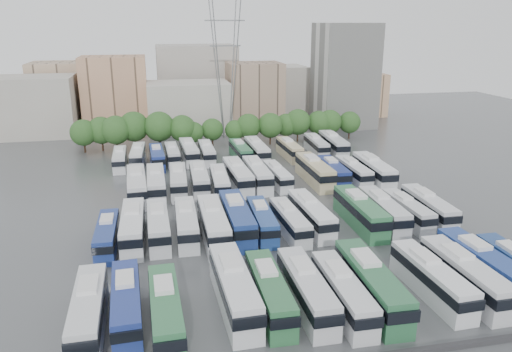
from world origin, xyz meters
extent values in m
plane|color=#424447|center=(0.00, 0.00, 0.00)|extent=(220.00, 220.00, 0.00)
cylinder|color=black|center=(-29.27, 42.02, 1.14)|extent=(0.36, 0.36, 2.29)
sphere|color=#234C1E|center=(-29.27, 42.02, 4.25)|extent=(5.49, 5.49, 5.49)
cylinder|color=black|center=(-25.74, 42.75, 1.20)|extent=(0.36, 0.36, 2.39)
sphere|color=#234C1E|center=(-25.74, 42.75, 4.44)|extent=(5.74, 5.74, 5.74)
cylinder|color=black|center=(-22.66, 41.25, 1.26)|extent=(0.36, 0.36, 2.52)
sphere|color=#234C1E|center=(-22.66, 41.25, 4.68)|extent=(6.04, 6.04, 6.04)
cylinder|color=black|center=(-19.02, 42.83, 1.33)|extent=(0.36, 0.36, 2.67)
sphere|color=#234C1E|center=(-19.02, 42.83, 4.95)|extent=(6.40, 6.40, 6.40)
cylinder|color=black|center=(-13.72, 41.82, 1.33)|extent=(0.36, 0.36, 2.66)
sphere|color=#234C1E|center=(-13.72, 41.82, 4.94)|extent=(6.39, 6.39, 6.39)
cylinder|color=black|center=(-8.90, 41.32, 1.19)|extent=(0.36, 0.36, 2.39)
sphere|color=#234C1E|center=(-8.90, 41.32, 4.43)|extent=(5.73, 5.73, 5.73)
cylinder|color=black|center=(-6.45, 41.60, 0.93)|extent=(0.36, 0.36, 1.85)
sphere|color=#234C1E|center=(-6.45, 41.60, 3.44)|extent=(4.44, 4.44, 4.44)
cylinder|color=black|center=(-2.35, 42.19, 1.01)|extent=(0.36, 0.36, 2.01)
sphere|color=#234C1E|center=(-2.35, 42.19, 3.73)|extent=(4.83, 4.83, 4.83)
cylinder|color=black|center=(2.61, 41.90, 0.92)|extent=(0.36, 0.36, 1.84)
sphere|color=#234C1E|center=(2.61, 41.90, 3.42)|extent=(4.43, 4.43, 4.43)
cylinder|color=black|center=(5.62, 41.74, 1.14)|extent=(0.36, 0.36, 2.28)
sphere|color=#234C1E|center=(5.62, 41.74, 4.23)|extent=(5.47, 5.47, 5.47)
cylinder|color=black|center=(10.47, 41.17, 1.16)|extent=(0.36, 0.36, 2.32)
sphere|color=#234C1E|center=(10.47, 41.17, 4.30)|extent=(5.56, 5.56, 5.56)
cylinder|color=black|center=(14.57, 42.82, 1.06)|extent=(0.36, 0.36, 2.12)
sphere|color=#234C1E|center=(14.57, 42.82, 3.94)|extent=(5.09, 5.09, 5.09)
cylinder|color=black|center=(17.21, 42.52, 1.22)|extent=(0.36, 0.36, 2.44)
sphere|color=#234C1E|center=(17.21, 42.52, 4.53)|extent=(5.85, 5.85, 5.85)
cylinder|color=black|center=(22.21, 42.59, 1.12)|extent=(0.36, 0.36, 2.25)
sphere|color=#234C1E|center=(22.21, 42.59, 4.18)|extent=(5.40, 5.40, 5.40)
cylinder|color=black|center=(24.98, 42.84, 1.14)|extent=(0.36, 0.36, 2.28)
sphere|color=#234C1E|center=(24.98, 42.84, 4.23)|extent=(5.47, 5.47, 5.47)
cylinder|color=black|center=(29.79, 42.75, 1.06)|extent=(0.36, 0.36, 2.11)
sphere|color=#234C1E|center=(29.79, 42.75, 3.92)|extent=(5.06, 5.06, 5.06)
cube|color=#9E998E|center=(-42.00, 62.00, 7.00)|extent=(18.00, 14.00, 14.00)
cube|color=tan|center=(-24.00, 68.00, 9.00)|extent=(16.00, 12.00, 18.00)
cube|color=#ADA89E|center=(-6.00, 60.00, 6.00)|extent=(20.00, 14.00, 12.00)
cube|color=gray|center=(12.00, 66.00, 8.00)|extent=(14.00, 12.00, 16.00)
cube|color=gray|center=(-2.00, 80.00, 10.00)|extent=(22.00, 16.00, 20.00)
cube|color=tan|center=(-38.00, 78.00, 8.00)|extent=(16.00, 14.00, 16.00)
cube|color=#A39E93|center=(20.00, 78.00, 7.00)|extent=(18.00, 14.00, 14.00)
cube|color=tan|center=(44.00, 72.00, 6.00)|extent=(14.00, 12.00, 12.00)
cube|color=gray|center=(-14.00, 74.00, 5.00)|extent=(12.00, 10.00, 10.00)
cube|color=silver|center=(34.00, 58.00, 13.00)|extent=(14.00, 14.00, 26.00)
cylinder|color=slate|center=(0.00, 48.00, 17.00)|extent=(2.90, 2.91, 33.83)
cylinder|color=slate|center=(0.00, 52.00, 17.00)|extent=(2.90, 2.91, 33.83)
cylinder|color=slate|center=(4.00, 48.00, 17.00)|extent=(2.90, 2.91, 33.83)
cylinder|color=slate|center=(4.00, 52.00, 17.00)|extent=(2.90, 2.91, 33.83)
cube|color=slate|center=(2.00, 50.00, 26.52)|extent=(9.00, 0.30, 0.30)
cube|color=slate|center=(2.00, 50.00, 21.08)|extent=(7.00, 0.30, 0.30)
cube|color=silver|center=(-21.53, -23.75, 1.70)|extent=(2.77, 12.07, 3.41)
cube|color=black|center=(-21.53, -23.90, 2.36)|extent=(2.89, 12.25, 1.00)
cube|color=silver|center=(-21.56, -22.24, 3.63)|extent=(1.76, 3.24, 0.44)
cube|color=navy|center=(-18.30, -23.08, 1.65)|extent=(3.02, 11.78, 3.31)
cube|color=black|center=(-18.29, -23.23, 2.29)|extent=(3.14, 11.96, 0.97)
cube|color=silver|center=(-18.37, -21.63, 3.52)|extent=(1.80, 3.19, 0.43)
cube|color=#2D6A40|center=(-14.82, -25.05, 1.69)|extent=(2.86, 11.97, 3.37)
cube|color=black|center=(-14.82, -25.20, 2.33)|extent=(2.98, 12.15, 0.99)
cube|color=silver|center=(-14.86, -23.57, 3.59)|extent=(1.77, 3.22, 0.44)
cube|color=silver|center=(-8.28, -22.88, 1.88)|extent=(3.17, 13.33, 3.76)
cube|color=black|center=(-8.27, -23.05, 2.60)|extent=(3.31, 13.53, 1.11)
cube|color=silver|center=(-8.32, -21.23, 4.00)|extent=(1.97, 3.59, 0.49)
cube|color=#2C663C|center=(-5.05, -23.83, 1.69)|extent=(2.65, 11.94, 3.38)
cube|color=black|center=(-5.05, -23.98, 2.33)|extent=(2.77, 12.12, 0.99)
cube|color=silver|center=(-5.03, -22.34, 3.60)|extent=(1.72, 3.19, 0.44)
cube|color=silver|center=(-1.50, -24.24, 1.74)|extent=(2.68, 12.29, 3.48)
cube|color=black|center=(-1.50, -24.39, 2.40)|extent=(2.80, 12.48, 1.02)
cube|color=silver|center=(-1.51, -22.70, 3.70)|extent=(1.76, 3.28, 0.45)
cube|color=silver|center=(1.75, -25.35, 1.68)|extent=(2.62, 11.86, 3.35)
cube|color=black|center=(1.75, -25.50, 2.32)|extent=(2.73, 12.03, 0.99)
cube|color=silver|center=(1.77, -23.87, 3.57)|extent=(1.70, 3.17, 0.43)
cube|color=#2A643E|center=(4.89, -24.73, 1.89)|extent=(3.16, 13.38, 3.77)
cube|color=black|center=(4.88, -24.90, 2.61)|extent=(3.30, 13.58, 1.11)
cube|color=silver|center=(4.93, -23.07, 4.02)|extent=(1.97, 3.60, 0.49)
cube|color=silver|center=(11.39, -24.72, 1.70)|extent=(2.97, 12.09, 3.40)
cube|color=black|center=(11.39, -24.87, 2.35)|extent=(3.10, 12.28, 1.00)
cube|color=silver|center=(11.34, -23.22, 3.62)|extent=(1.81, 3.26, 0.44)
cube|color=silver|center=(14.92, -24.93, 1.79)|extent=(2.89, 12.67, 3.58)
cube|color=black|center=(14.92, -25.09, 2.47)|extent=(3.02, 12.86, 1.05)
cube|color=silver|center=(14.89, -23.35, 3.81)|extent=(1.84, 3.40, 0.46)
cube|color=navy|center=(18.01, -23.46, 1.81)|extent=(3.20, 12.86, 3.62)
cube|color=black|center=(18.02, -23.62, 2.50)|extent=(3.33, 13.06, 1.06)
cube|color=silver|center=(17.95, -21.87, 3.85)|extent=(1.94, 3.47, 0.47)
cube|color=silver|center=(21.50, -23.09, 3.48)|extent=(1.68, 3.10, 0.42)
cube|color=navy|center=(-21.22, -6.59, 1.52)|extent=(2.38, 10.72, 3.03)
cube|color=black|center=(-21.22, -6.72, 2.09)|extent=(2.49, 10.88, 0.89)
cube|color=silver|center=(-21.21, -5.25, 3.23)|extent=(1.54, 2.87, 0.39)
cube|color=silver|center=(-18.18, -5.34, 1.77)|extent=(2.77, 12.51, 3.54)
cube|color=black|center=(-18.18, -5.49, 2.44)|extent=(2.90, 12.69, 1.04)
cube|color=silver|center=(-18.17, -3.78, 3.77)|extent=(1.80, 3.35, 0.46)
cube|color=silver|center=(-15.06, -5.33, 1.68)|extent=(2.70, 11.91, 3.37)
cube|color=black|center=(-15.06, -5.48, 2.33)|extent=(2.83, 12.09, 0.99)
cube|color=silver|center=(-15.08, -3.85, 3.58)|extent=(1.73, 3.19, 0.44)
cube|color=silver|center=(-11.53, -5.28, 1.67)|extent=(2.78, 11.88, 3.35)
cube|color=black|center=(-11.54, -5.43, 2.32)|extent=(2.90, 12.06, 0.99)
cube|color=silver|center=(-11.50, -3.80, 3.57)|extent=(1.75, 3.19, 0.43)
cube|color=silver|center=(-8.25, -6.63, 1.84)|extent=(2.77, 13.02, 3.69)
cube|color=black|center=(-8.25, -6.79, 2.55)|extent=(2.90, 13.21, 1.08)
cube|color=silver|center=(-8.25, -5.00, 3.93)|extent=(1.85, 3.47, 0.48)
cube|color=navy|center=(-5.05, -5.50, 1.88)|extent=(2.86, 13.29, 3.76)
cube|color=black|center=(-5.05, -5.67, 2.60)|extent=(2.99, 13.49, 1.11)
cube|color=silver|center=(-5.04, -3.84, 4.01)|extent=(1.89, 3.55, 0.49)
cube|color=navy|center=(-1.85, -6.10, 1.57)|extent=(2.74, 11.19, 3.15)
cube|color=black|center=(-1.86, -6.24, 2.18)|extent=(2.86, 11.36, 0.93)
cube|color=silver|center=(-1.80, -4.71, 3.35)|extent=(1.67, 3.02, 0.41)
cube|color=silver|center=(1.59, -7.07, 1.56)|extent=(2.83, 11.12, 3.12)
cube|color=black|center=(1.60, -7.21, 2.16)|extent=(2.95, 11.29, 0.92)
cube|color=silver|center=(1.53, -5.69, 3.33)|extent=(1.69, 3.01, 0.40)
cube|color=white|center=(4.91, -5.71, 1.72)|extent=(3.10, 12.24, 3.44)
cube|color=black|center=(4.92, -5.86, 2.38)|extent=(3.23, 12.43, 1.01)
cube|color=silver|center=(4.84, -4.19, 3.66)|extent=(1.86, 3.31, 0.45)
cube|color=#317246|center=(11.55, -6.48, 1.84)|extent=(2.80, 13.02, 3.69)
cube|color=black|center=(11.55, -6.64, 2.55)|extent=(2.94, 13.21, 1.08)
cube|color=silver|center=(11.55, -4.85, 3.92)|extent=(1.85, 3.47, 0.48)
cube|color=silver|center=(14.87, -6.46, 1.72)|extent=(3.01, 12.24, 3.45)
cube|color=black|center=(14.87, -6.61, 2.38)|extent=(3.14, 12.43, 1.01)
cube|color=silver|center=(14.93, -4.94, 3.67)|extent=(1.84, 3.30, 0.45)
cube|color=silver|center=(18.36, -6.64, 1.54)|extent=(2.57, 10.94, 3.09)
cube|color=black|center=(18.36, -6.77, 2.13)|extent=(2.68, 11.11, 0.91)
cube|color=silver|center=(18.33, -5.28, 3.29)|extent=(1.61, 2.94, 0.40)
cube|color=silver|center=(21.66, -6.43, 1.67)|extent=(2.83, 11.89, 3.35)
cube|color=black|center=(21.65, -6.58, 2.32)|extent=(2.96, 12.07, 0.99)
cube|color=silver|center=(21.70, -4.95, 3.57)|extent=(1.76, 3.20, 0.43)
cube|color=silver|center=(-18.01, 11.00, 1.84)|extent=(3.27, 13.07, 3.68)
cube|color=black|center=(-18.01, 10.84, 2.54)|extent=(3.41, 13.27, 1.08)
cube|color=silver|center=(-18.08, 12.62, 3.91)|extent=(1.97, 3.53, 0.48)
cube|color=silver|center=(-15.05, 11.67, 1.77)|extent=(2.73, 12.50, 3.54)
cube|color=black|center=(-15.05, 11.51, 2.45)|extent=(2.86, 12.69, 1.04)
cube|color=silver|center=(-15.06, 13.23, 3.77)|extent=(1.79, 3.34, 0.46)
cube|color=silver|center=(-11.50, 12.62, 1.66)|extent=(2.96, 11.83, 3.33)
cube|color=black|center=(-11.51, 12.47, 2.30)|extent=(3.09, 12.01, 0.98)
cube|color=silver|center=(-11.44, 14.08, 3.54)|extent=(1.79, 3.19, 0.43)
cube|color=silver|center=(-8.13, 12.85, 1.69)|extent=(2.83, 11.98, 3.38)
cube|color=black|center=(-8.14, 12.70, 2.33)|extent=(2.96, 12.16, 0.99)
cube|color=silver|center=(-8.10, 14.34, 3.60)|extent=(1.77, 3.22, 0.44)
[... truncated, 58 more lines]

